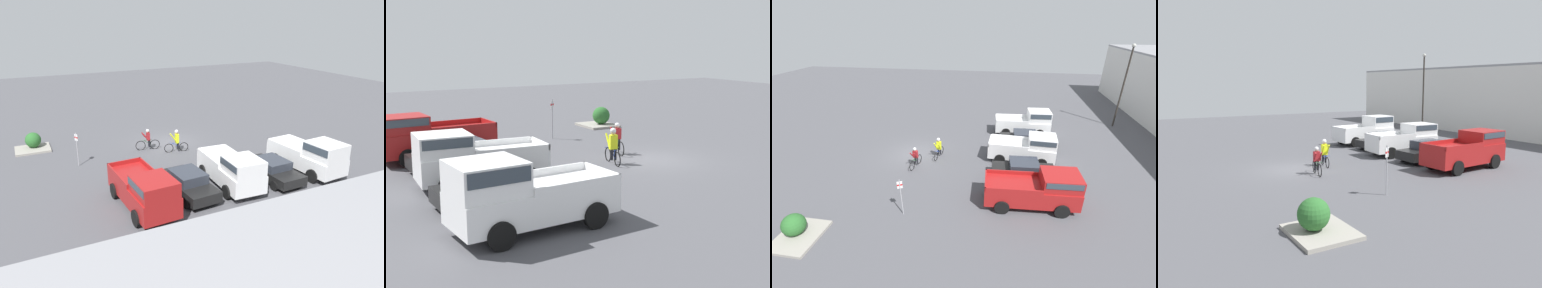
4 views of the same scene
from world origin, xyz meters
The scene contains 11 objects.
ground_plane centered at (0.00, 0.00, 0.00)m, with size 80.00×80.00×0.00m, color #4C4C51.
pickup_truck_0 centered at (-6.03, 9.57, 1.21)m, with size 2.58×5.34×2.37m.
sedan_0 centered at (-3.20, 9.20, 0.66)m, with size 2.10×4.45×1.30m.
pickup_truck_1 centered at (-0.37, 9.20, 1.15)m, with size 2.46×5.21×2.23m.
sedan_1 centered at (2.40, 8.84, 0.70)m, with size 2.21×4.51×1.41m.
pickup_truck_2 centered at (5.18, 9.51, 1.18)m, with size 2.49×5.59×2.27m.
cyclist_0 centered at (1.93, 0.77, 0.80)m, with size 1.83×0.53×1.64m.
cyclist_1 centered at (0.17, 2.16, 0.90)m, with size 1.82×0.53×1.74m.
fire_lane_sign centered at (7.27, 1.78, 1.42)m, with size 0.16×0.28×2.35m.
curb_island centered at (9.85, -2.90, 0.07)m, with size 2.49×2.13×0.15m, color gray.
shrub centered at (9.74, -3.12, 0.73)m, with size 1.16×1.16×1.16m.
Camera 1 is at (10.66, 26.31, 9.82)m, focal length 35.00 mm.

